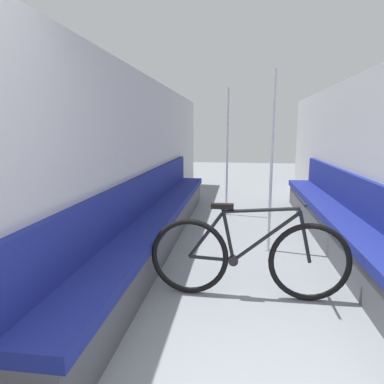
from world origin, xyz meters
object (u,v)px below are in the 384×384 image
(grab_pole_near, at_px, (227,155))
(bicycle, at_px, (248,257))
(grab_pole_far, at_px, (271,166))
(bench_seat_row_left, at_px, (158,221))
(bench_seat_row_right, at_px, (344,228))

(grab_pole_near, bearing_deg, bicycle, -84.38)
(grab_pole_far, bearing_deg, bicycle, -103.00)
(bicycle, bearing_deg, grab_pole_near, 111.03)
(bench_seat_row_left, relative_size, bench_seat_row_right, 1.00)
(bench_seat_row_right, height_order, grab_pole_far, grab_pole_far)
(bench_seat_row_left, distance_m, bench_seat_row_right, 2.36)
(bicycle, relative_size, grab_pole_far, 0.81)
(bench_seat_row_right, xyz_separation_m, grab_pole_near, (-1.51, 1.75, 0.77))
(bench_seat_row_left, distance_m, grab_pole_far, 1.63)
(bench_seat_row_left, height_order, grab_pole_far, grab_pole_far)
(bench_seat_row_left, distance_m, grab_pole_near, 2.09)
(bicycle, xyz_separation_m, grab_pole_far, (0.29, 1.27, 0.70))
(bicycle, distance_m, grab_pole_far, 1.48)
(grab_pole_near, height_order, grab_pole_far, same)
(bench_seat_row_left, bearing_deg, bicycle, -49.26)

